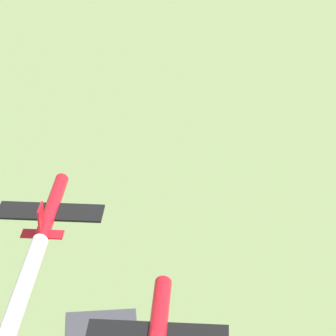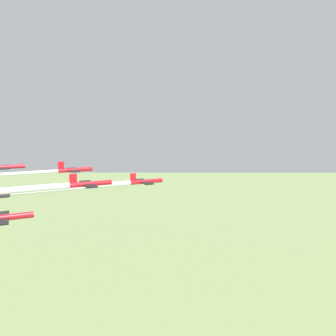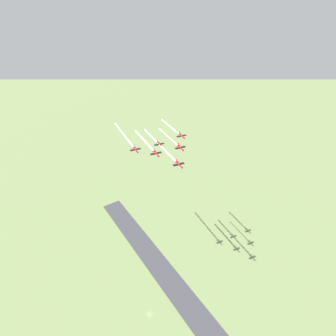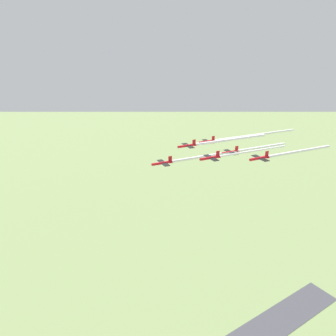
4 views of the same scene
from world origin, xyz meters
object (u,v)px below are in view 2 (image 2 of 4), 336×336
(jet_0, at_px, (145,181))
(jet_5, at_px, (3,218))
(jet_1, at_px, (74,170))
(jet_2, at_px, (89,184))
(jet_4, at_px, (5,193))
(jet_3, at_px, (6,167))

(jet_0, relative_size, jet_5, 1.00)
(jet_1, relative_size, jet_2, 1.00)
(jet_4, bearing_deg, jet_3, 180.00)
(jet_3, xyz_separation_m, jet_4, (-14.56, -14.27, -3.40))
(jet_2, xyz_separation_m, jet_3, (9.70, 33.78, 0.82))
(jet_2, height_order, jet_3, jet_3)
(jet_3, height_order, jet_4, jet_3)
(jet_4, bearing_deg, jet_2, 59.53)
(jet_2, bearing_deg, jet_1, -180.00)
(jet_1, relative_size, jet_3, 1.00)
(jet_2, bearing_deg, jet_3, -150.46)
(jet_3, bearing_deg, jet_2, 29.54)
(jet_2, xyz_separation_m, jet_5, (-19.41, 5.24, -2.74))
(jet_0, relative_size, jet_4, 1.00)
(jet_3, distance_m, jet_4, 20.67)
(jet_0, distance_m, jet_2, 20.28)
(jet_5, bearing_deg, jet_0, 120.47)
(jet_0, relative_size, jet_2, 1.00)
(jet_1, distance_m, jet_4, 20.31)
(jet_4, xyz_separation_m, jet_5, (-14.56, -14.27, -0.16))
(jet_2, distance_m, jet_3, 35.15)
(jet_0, relative_size, jet_3, 1.00)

